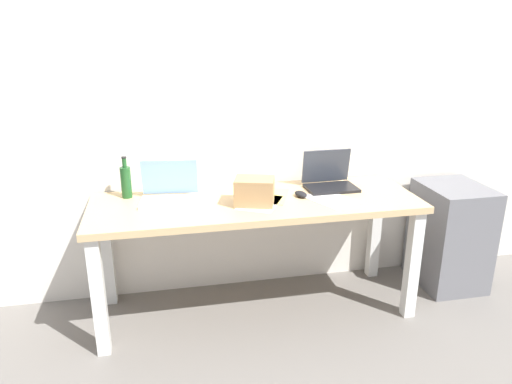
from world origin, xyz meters
The scene contains 13 objects.
ground_plane centered at (0.00, 0.00, 0.00)m, with size 8.00×8.00×0.00m, color slate.
back_wall centered at (0.00, 0.39, 1.30)m, with size 5.20×0.08×2.60m, color silver.
desk centered at (0.00, 0.00, 0.64)m, with size 1.94×0.65×0.74m.
laptop_left centered at (-0.50, 0.09, 0.79)m, with size 0.36×0.27×0.24m.
laptop_right centered at (0.50, 0.13, 0.79)m, with size 0.32×0.24×0.23m.
beer_bottle centered at (-0.75, 0.20, 0.84)m, with size 0.06×0.06×0.25m.
computer_mouse centered at (0.28, 0.00, 0.75)m, with size 0.06×0.10×0.03m, color black.
cardboard_box centered at (-0.02, -0.07, 0.82)m, with size 0.22×0.17×0.16m, color tan.
paper_sheet_center centered at (0.01, -0.05, 0.74)m, with size 0.21×0.30×0.00m, color white.
paper_sheet_front_left centered at (-0.45, -0.11, 0.74)m, with size 0.21×0.30×0.00m, color white.
paper_sheet_near_back centered at (0.09, 0.05, 0.74)m, with size 0.21×0.30×0.00m, color #F4E06B.
paper_sheet_front_right centered at (0.44, -0.08, 0.74)m, with size 0.21×0.30×0.00m, color white.
filing_cabinet centered at (1.37, 0.07, 0.36)m, with size 0.40×0.48×0.71m, color slate.
Camera 1 is at (-0.54, -2.62, 1.70)m, focal length 33.75 mm.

